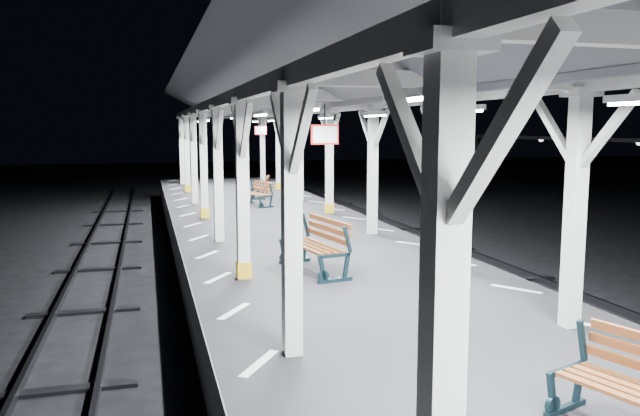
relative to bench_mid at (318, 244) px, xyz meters
name	(u,v)px	position (x,y,z in m)	size (l,w,h in m)	color
ground	(384,358)	(0.50, -2.23, -1.55)	(120.00, 120.00, 0.00)	black
platform	(384,329)	(0.50, -2.23, -1.05)	(6.00, 50.00, 1.00)	black
hazard_stripes_left	(234,311)	(-1.95, -2.23, -0.55)	(1.00, 48.00, 0.01)	silver
hazard_stripes_right	(516,289)	(2.95, -2.23, -0.55)	(1.00, 48.00, 0.01)	silver
track_left	(58,387)	(-4.50, -2.23, -1.47)	(2.20, 60.00, 0.16)	#2D2D33
track_right	(635,328)	(5.50, -2.23, -1.47)	(2.20, 60.00, 0.16)	#2D2D33
canopy	(388,78)	(0.50, -2.24, 3.01)	(5.40, 49.00, 4.65)	silver
bench_mid	(318,244)	(0.00, 0.00, 0.00)	(1.03, 2.00, 1.03)	#11252C
bench_far	(262,186)	(1.26, 13.03, -0.10)	(1.01, 1.67, 0.85)	#11252C
bench_extra	(258,193)	(0.66, 10.52, -0.10)	(0.99, 1.67, 0.85)	#11252C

